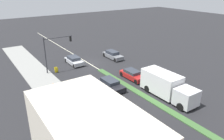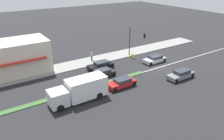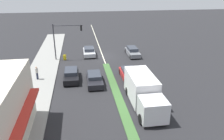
# 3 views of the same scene
# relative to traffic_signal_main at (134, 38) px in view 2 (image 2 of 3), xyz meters

# --- Properties ---
(ground_plane) EXTENTS (160.00, 160.00, 0.00)m
(ground_plane) POSITION_rel_traffic_signal_main_xyz_m (-6.12, 17.14, -3.90)
(ground_plane) COLOR #232326
(sidewalk_right) EXTENTS (4.00, 73.00, 0.12)m
(sidewalk_right) POSITION_rel_traffic_signal_main_xyz_m (2.88, 17.64, -3.84)
(sidewalk_right) COLOR gray
(sidewalk_right) RESTS_ON ground
(lane_marking_center) EXTENTS (0.16, 60.00, 0.01)m
(lane_marking_center) POSITION_rel_traffic_signal_main_xyz_m (-6.12, -0.86, -3.90)
(lane_marking_center) COLOR beige
(lane_marking_center) RESTS_ON ground
(building_corner_store) EXTENTS (6.56, 10.47, 5.23)m
(building_corner_store) POSITION_rel_traffic_signal_main_xyz_m (4.91, 20.37, -1.16)
(building_corner_store) COLOR beige
(building_corner_store) RESTS_ON sidewalk_right
(traffic_signal_main) EXTENTS (4.59, 0.34, 5.60)m
(traffic_signal_main) POSITION_rel_traffic_signal_main_xyz_m (0.00, 0.00, 0.00)
(traffic_signal_main) COLOR #333338
(traffic_signal_main) RESTS_ON sidewalk_right
(pedestrian) EXTENTS (0.34, 0.34, 1.69)m
(pedestrian) POSITION_rel_traffic_signal_main_xyz_m (3.08, 7.51, -2.89)
(pedestrian) COLOR #282D42
(pedestrian) RESTS_ON sidewalk_right
(warning_aframe_sign) EXTENTS (0.45, 0.53, 0.84)m
(warning_aframe_sign) POSITION_rel_traffic_signal_main_xyz_m (0.05, 0.20, -3.47)
(warning_aframe_sign) COLOR yellow
(warning_aframe_sign) RESTS_ON ground
(delivery_truck) EXTENTS (2.44, 7.50, 2.87)m
(delivery_truck) POSITION_rel_traffic_signal_main_xyz_m (-8.32, 15.26, -2.43)
(delivery_truck) COLOR silver
(delivery_truck) RESTS_ON ground
(suv_grey) EXTENTS (1.73, 4.60, 1.38)m
(suv_grey) POSITION_rel_traffic_signal_main_xyz_m (-11.12, -0.47, -3.23)
(suv_grey) COLOR slate
(suv_grey) RESTS_ON ground
(sedan_silver) EXTENTS (1.89, 4.30, 1.29)m
(sedan_silver) POSITION_rel_traffic_signal_main_xyz_m (-3.92, -1.76, -3.28)
(sedan_silver) COLOR #B7BABF
(sedan_silver) RESTS_ON ground
(hatchback_red) EXTENTS (1.79, 4.25, 1.28)m
(hatchback_red) POSITION_rel_traffic_signal_main_xyz_m (-8.32, 8.81, -3.27)
(hatchback_red) COLOR #AD1E1E
(hatchback_red) RESTS_ON ground
(sedan_dark) EXTENTS (1.82, 4.51, 1.24)m
(sedan_dark) POSITION_rel_traffic_signal_main_xyz_m (-3.92, 9.58, -3.30)
(sedan_dark) COLOR black
(sedan_dark) RESTS_ON ground
(suv_black) EXTENTS (1.82, 4.45, 1.32)m
(suv_black) POSITION_rel_traffic_signal_main_xyz_m (-1.12, 8.03, -3.26)
(suv_black) COLOR black
(suv_black) RESTS_ON ground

